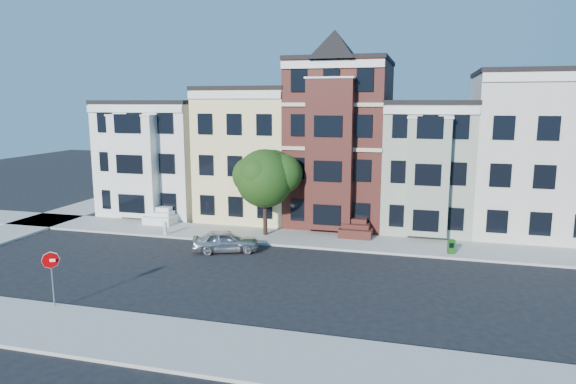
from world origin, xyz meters
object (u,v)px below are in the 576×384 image
(stop_sign, at_px, (52,276))
(parked_car, at_px, (226,241))
(newspaper_box, at_px, (451,247))
(fire_hydrant, at_px, (165,229))
(street_tree, at_px, (265,182))

(stop_sign, bearing_deg, parked_car, 46.76)
(parked_car, distance_m, newspaper_box, 13.74)
(newspaper_box, relative_size, stop_sign, 0.30)
(parked_car, relative_size, fire_hydrant, 5.43)
(parked_car, distance_m, stop_sign, 11.14)
(street_tree, xyz_separation_m, newspaper_box, (12.19, -1.33, -3.22))
(newspaper_box, relative_size, fire_hydrant, 1.14)
(stop_sign, bearing_deg, newspaper_box, 15.10)
(street_tree, height_order, parked_car, street_tree)
(newspaper_box, xyz_separation_m, stop_sign, (-17.55, -13.09, 1.00))
(newspaper_box, height_order, fire_hydrant, newspaper_box)
(street_tree, bearing_deg, newspaper_box, -6.24)
(parked_car, distance_m, fire_hydrant, 5.84)
(street_tree, distance_m, newspaper_box, 12.68)
(fire_hydrant, relative_size, stop_sign, 0.26)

